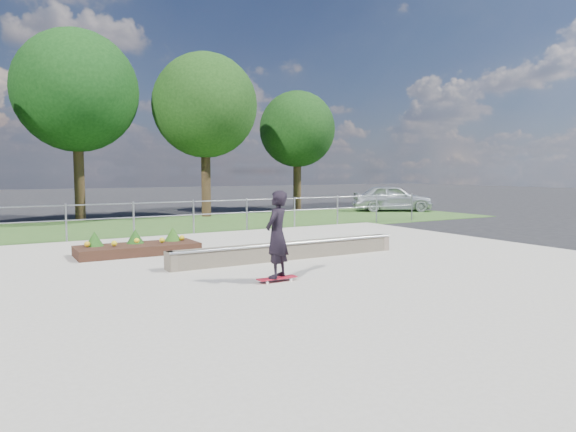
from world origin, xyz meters
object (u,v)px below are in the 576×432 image
Objects in this scene: grind_ledge at (289,251)px; skateboarder at (277,235)px; planter_bed at (137,247)px; parked_car at (392,198)px.

skateboarder is (-1.49, -2.10, 0.70)m from grind_ledge.
planter_bed is 17.56m from parked_car.
skateboarder is (1.46, -4.72, 0.72)m from planter_bed.
grind_ledge is 3.95m from planter_bed.
planter_bed is 0.71× the size of parked_car.
planter_bed is at bearing 138.44° from grind_ledge.
planter_bed is 4.99m from skateboarder.
planter_bed reaches higher than grind_ledge.
grind_ledge is 2.00× the size of planter_bed.
grind_ledge is 2.67m from skateboarder.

